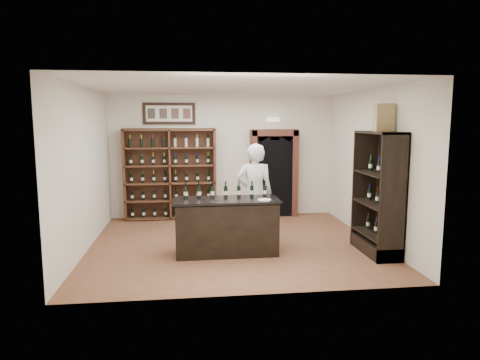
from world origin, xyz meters
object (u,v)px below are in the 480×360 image
side_cabinet (379,212)px  tasting_counter (226,227)px  shopkeeper (254,194)px  wine_crate (384,117)px  wine_shelf (170,174)px  counter_bottle_0 (186,193)px

side_cabinet → tasting_counter: bearing=173.7°
shopkeeper → wine_crate: wine_crate is taller
shopkeeper → tasting_counter: bearing=49.2°
tasting_counter → wine_shelf: bearing=110.6°
counter_bottle_0 → wine_shelf: bearing=97.7°
shopkeeper → wine_crate: 2.75m
wine_shelf → counter_bottle_0: (0.38, -2.80, 0.01)m
tasting_counter → shopkeeper: shopkeeper is taller
side_cabinet → counter_bottle_0: bearing=172.8°
wine_shelf → shopkeeper: 2.87m
tasting_counter → counter_bottle_0: (-0.72, 0.14, 0.61)m
wine_shelf → wine_crate: size_ratio=4.58×
tasting_counter → side_cabinet: 2.75m
shopkeeper → wine_crate: (2.12, -0.95, 1.46)m
counter_bottle_0 → side_cabinet: size_ratio=0.14×
counter_bottle_0 → side_cabinet: 3.49m
tasting_counter → wine_crate: 3.36m
counter_bottle_0 → shopkeeper: 1.42m
counter_bottle_0 → wine_crate: bearing=-7.6°
shopkeeper → side_cabinet: bearing=159.3°
wine_shelf → side_cabinet: (3.82, -3.23, -0.35)m
tasting_counter → shopkeeper: 1.00m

